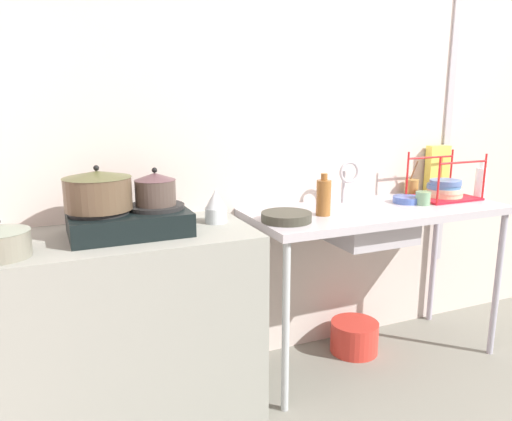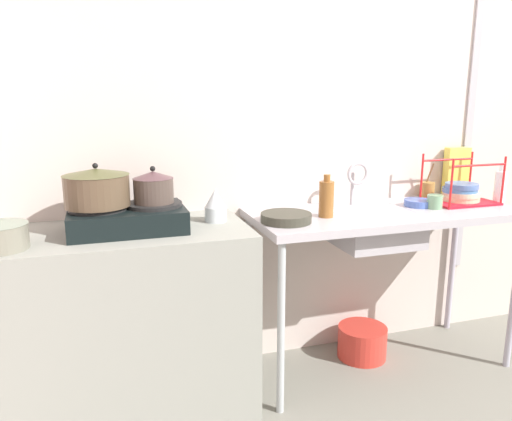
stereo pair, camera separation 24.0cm
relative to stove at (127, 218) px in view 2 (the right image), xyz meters
name	(u,v)px [view 2 (the right image)]	position (x,y,z in m)	size (l,w,h in m)	color
wall_back	(399,114)	(1.60, 0.34, 0.43)	(5.38, 0.10, 2.75)	beige
wall_metal_strip	(473,90)	(2.06, 0.28, 0.56)	(0.05, 0.01, 2.20)	#ACA7AE
counter_concrete	(121,323)	(-0.06, 0.00, -0.50)	(1.19, 0.58, 0.89)	gray
counter_sink	(384,223)	(1.32, 0.00, -0.13)	(1.44, 0.58, 0.89)	#ACA7AE
stove	(127,218)	(0.00, 0.00, 0.00)	(0.50, 0.34, 0.12)	black
pot_on_left_burner	(97,187)	(-0.12, 0.00, 0.15)	(0.28, 0.28, 0.19)	brown
pot_on_right_burner	(153,187)	(0.12, 0.00, 0.13)	(0.18, 0.18, 0.17)	#463932
percolator	(215,206)	(0.41, 0.04, 0.02)	(0.11, 0.11, 0.16)	silver
sink_basin	(374,228)	(1.24, -0.03, -0.14)	(0.42, 0.37, 0.17)	#ACA7AE
faucet	(357,177)	(1.23, 0.15, 0.10)	(0.13, 0.07, 0.24)	#ACA7AE
frying_pan	(286,218)	(0.73, -0.08, -0.04)	(0.24, 0.24, 0.04)	#35342A
dish_rack	(461,193)	(1.83, 0.04, 0.00)	(0.36, 0.27, 0.27)	red
cup_by_rack	(435,202)	(1.60, -0.04, -0.02)	(0.08, 0.08, 0.07)	gray
small_bowl_on_drainboard	(418,203)	(1.55, 0.03, -0.04)	(0.16, 0.16, 0.04)	#4966B9
bottle_by_sink	(326,198)	(0.96, -0.04, 0.04)	(0.07, 0.07, 0.21)	brown
bottle_by_rack	(500,186)	(2.04, -0.03, 0.04)	(0.06, 0.06, 0.23)	white
cereal_box	(456,171)	(1.96, 0.24, 0.09)	(0.14, 0.06, 0.29)	#E5D852
utensil_jar	(427,189)	(1.75, 0.23, -0.01)	(0.08, 0.08, 0.21)	olive
bucket_on_floor	(362,342)	(1.28, 0.09, -0.86)	(0.28, 0.28, 0.18)	red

